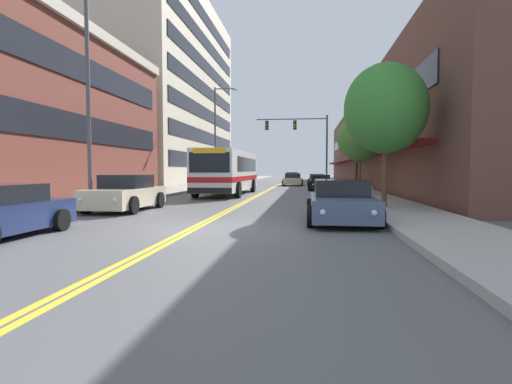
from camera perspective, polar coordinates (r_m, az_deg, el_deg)
name	(u,v)px	position (r m, az deg, el deg)	size (l,w,h in m)	color
ground_plane	(280,184)	(48.14, 3.41, 1.14)	(240.00, 240.00, 0.00)	#565659
sidewalk_left	(223,183)	(49.09, -4.68, 1.27)	(2.84, 106.00, 0.18)	#9E9B96
sidewalk_right	(338,184)	(48.17, 11.65, 1.18)	(2.84, 106.00, 0.18)	#9E9B96
centre_line	(280,184)	(48.14, 3.41, 1.14)	(0.34, 106.00, 0.01)	yellow
brick_storefront_left	(26,115)	(27.28, -29.96, 9.46)	(9.24, 17.91, 9.74)	brown
office_tower_left	(159,93)	(51.03, -13.68, 13.61)	(12.08, 29.89, 22.05)	beige
storefront_row_right	(388,143)	(49.01, 18.36, 6.65)	(9.10, 68.00, 9.65)	brown
city_bus	(229,170)	(27.91, -3.93, 3.12)	(2.94, 10.99, 2.95)	silver
car_red_parked_left_near	(238,180)	(44.44, -2.58, 1.77)	(2.19, 4.65, 1.33)	maroon
car_champagne_parked_left_far	(126,194)	(17.48, -18.13, -0.26)	(2.15, 4.58, 1.49)	beige
car_slate_blue_parked_right_foreground	(341,203)	(13.19, 12.06, -1.48)	(2.19, 4.55, 1.37)	#475675
car_black_parked_right_mid	(320,183)	(34.08, 9.18, 1.30)	(2.05, 4.37, 1.29)	black
car_charcoal_parked_right_far	(317,180)	(43.11, 8.67, 1.67)	(1.99, 4.13, 1.28)	#232328
car_white_moving_lead	(294,177)	(65.46, 5.47, 2.16)	(2.03, 4.76, 1.24)	white
car_dark_grey_moving_second	(292,178)	(53.82, 5.18, 2.02)	(2.07, 4.32, 1.40)	#38383D
car_beige_moving_third	(293,180)	(43.54, 5.29, 1.73)	(2.17, 4.16, 1.33)	#BCAD89
traffic_signal_mast	(303,136)	(40.87, 6.76, 7.98)	(7.19, 0.38, 7.19)	#47474C
street_lamp_left_near	(94,77)	(17.38, -22.12, 15.02)	(2.21, 0.28, 9.12)	#47474C
street_lamp_left_far	(218,130)	(37.80, -5.47, 8.85)	(2.23, 0.28, 9.36)	#47474C
street_tree_right_near	(386,109)	(17.42, 18.03, 11.24)	(3.35, 3.35, 5.85)	brown
street_tree_right_mid	(360,139)	(26.77, 14.66, 7.29)	(2.63, 2.63, 4.94)	brown
street_tree_right_far	(357,138)	(35.07, 14.16, 7.45)	(3.24, 3.24, 5.99)	brown
fire_hydrant	(370,195)	(17.79, 16.04, -0.45)	(0.29, 0.21, 0.85)	#B7B7BC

